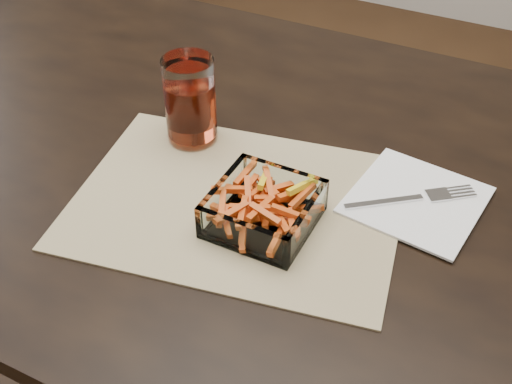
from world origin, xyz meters
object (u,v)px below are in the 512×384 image
dining_table (266,205)px  fork (415,198)px  tumbler (190,103)px  glass_bowl (263,211)px

dining_table → fork: fork is taller
dining_table → tumbler: 0.20m
fork → dining_table: bearing=-125.3°
dining_table → glass_bowl: (0.06, -0.13, 0.11)m
glass_bowl → tumbler: size_ratio=0.96×
glass_bowl → dining_table: bearing=113.9°
dining_table → fork: 0.25m
glass_bowl → tumbler: 0.23m
tumbler → fork: (0.36, 0.01, -0.06)m
tumbler → fork: bearing=1.1°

